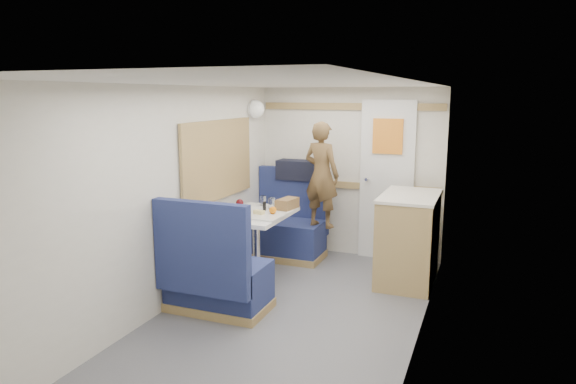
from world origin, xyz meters
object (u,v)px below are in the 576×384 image
at_px(tray, 268,216).
at_px(bench_near, 215,280).
at_px(bench_far, 287,232).
at_px(tumbler_right, 272,204).
at_px(tumbler_left, 224,214).
at_px(beer_glass, 277,205).
at_px(person, 321,175).
at_px(orange_fruit, 273,210).
at_px(dinette_table, 256,228).
at_px(wine_glass, 240,203).
at_px(cheese_block, 259,212).
at_px(salt_grinder, 243,211).
at_px(galley_counter, 408,238).
at_px(tumbler_mid, 263,200).
at_px(pepper_grinder, 264,206).
at_px(duffel_bag, 298,170).
at_px(dome_light, 256,109).
at_px(bread_loaf, 288,204).

bearing_deg(tray, bench_near, -104.45).
height_order(bench_far, tumbler_right, bench_far).
height_order(tumbler_left, beer_glass, tumbler_left).
relative_size(bench_far, person, 0.89).
bearing_deg(orange_fruit, dinette_table, 169.80).
bearing_deg(wine_glass, cheese_block, 17.22).
distance_m(bench_near, person, 1.81).
height_order(tumbler_right, salt_grinder, tumbler_right).
height_order(bench_near, tumbler_left, bench_near).
relative_size(galley_counter, tray, 2.58).
relative_size(bench_near, tumbler_mid, 9.98).
bearing_deg(bench_far, pepper_grinder, -87.73).
xyz_separation_m(bench_far, duffel_bag, (0.04, 0.26, 0.72)).
xyz_separation_m(dome_light, salt_grinder, (0.31, -1.00, -0.98)).
distance_m(duffel_bag, beer_glass, 0.93).
bearing_deg(tray, pepper_grinder, 120.58).
relative_size(bench_far, salt_grinder, 11.32).
relative_size(tumbler_left, salt_grinder, 1.23).
bearing_deg(tumbler_mid, bread_loaf, -11.95).
relative_size(person, pepper_grinder, 12.72).
bearing_deg(salt_grinder, bench_near, -83.62).
bearing_deg(person, bread_loaf, 76.00).
xyz_separation_m(galley_counter, salt_grinder, (-1.55, -0.70, 0.30)).
relative_size(cheese_block, salt_grinder, 1.14).
height_order(galley_counter, cheese_block, galley_counter).
relative_size(bench_near, bread_loaf, 3.96).
bearing_deg(tray, orange_fruit, 81.85).
distance_m(dinette_table, dome_light, 1.51).
distance_m(bench_near, tumbler_left, 0.70).
distance_m(galley_counter, tumbler_right, 1.46).
bearing_deg(bench_near, tumbler_left, 108.68).
bearing_deg(person, cheese_block, 80.86).
height_order(bench_far, beer_glass, bench_far).
distance_m(tumbler_mid, salt_grinder, 0.52).
bearing_deg(galley_counter, tray, -152.04).
xyz_separation_m(dinette_table, tray, (0.19, -0.13, 0.16)).
xyz_separation_m(bench_far, tumbler_mid, (-0.09, -0.49, 0.47)).
bearing_deg(salt_grinder, orange_fruit, 21.11).
bearing_deg(tray, galley_counter, 27.96).
bearing_deg(galley_counter, wine_glass, -155.87).
bearing_deg(dome_light, wine_glass, -74.27).
bearing_deg(dinette_table, duffel_bag, 88.18).
bearing_deg(person, bench_far, -0.62).
bearing_deg(orange_fruit, tumbler_left, -137.41).
distance_m(bench_near, pepper_grinder, 1.11).
bearing_deg(cheese_block, bread_loaf, 70.10).
height_order(dome_light, tray, dome_light).
relative_size(person, wine_glass, 7.03).
bearing_deg(tray, bench_far, 100.81).
height_order(cheese_block, salt_grinder, salt_grinder).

